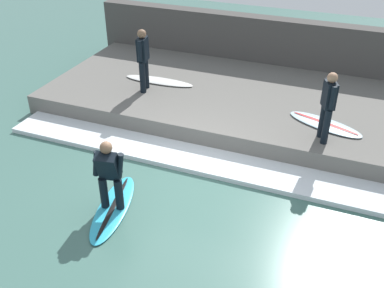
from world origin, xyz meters
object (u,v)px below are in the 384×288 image
object	(u,v)px
surfer_riding	(109,172)
surfboard_waiting_near	(159,81)
surfboard_riding	(113,208)
surfboard_waiting_far	(325,124)
surfer_waiting_far	(328,103)
surfer_waiting_near	(143,57)

from	to	relation	value
surfer_riding	surfboard_waiting_near	size ratio (longest dim) A/B	0.73
surfer_riding	surfboard_waiting_near	distance (m)	4.79
surfer_riding	surfboard_waiting_near	bearing A→B (deg)	14.61
surfboard_riding	surfboard_waiting_far	bearing A→B (deg)	-40.94
surfer_riding	surfboard_riding	bearing A→B (deg)	180.00
surfboard_waiting_far	surfer_waiting_far	bearing A→B (deg)	-178.30
surfer_waiting_near	surfboard_waiting_far	world-z (taller)	surfer_waiting_near
surfer_riding	surfboard_waiting_far	distance (m)	5.08
surfer_riding	surfer_waiting_far	distance (m)	4.63
surfboard_riding	surfboard_waiting_far	distance (m)	5.09
surfer_riding	surfer_waiting_near	world-z (taller)	surfer_waiting_near
surfboard_riding	surfer_riding	bearing A→B (deg)	0.00
surfboard_riding	surfboard_waiting_near	bearing A→B (deg)	14.61
surfboard_waiting_far	surfboard_waiting_near	bearing A→B (deg)	80.01
surfer_waiting_far	surfboard_waiting_near	bearing A→B (deg)	72.25
surfboard_riding	surfer_riding	size ratio (longest dim) A/B	1.46
surfer_waiting_near	surfer_waiting_far	size ratio (longest dim) A/B	1.05
surfer_riding	surfer_waiting_near	distance (m)	4.28
surfboard_riding	surfboard_waiting_far	world-z (taller)	surfboard_waiting_far
surfer_waiting_near	surfboard_waiting_near	xyz separation A→B (m)	(0.59, -0.13, -0.88)
surfboard_riding	surfer_waiting_near	distance (m)	4.46
surfboard_riding	surfer_riding	xyz separation A→B (m)	(0.00, 0.00, 0.82)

